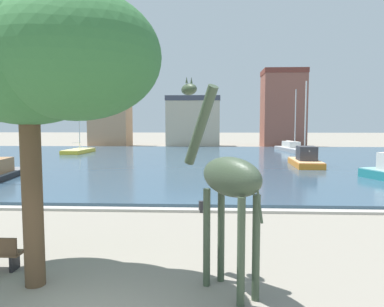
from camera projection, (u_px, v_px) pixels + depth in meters
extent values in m
cube|color=#334C60|center=(186.00, 160.00, 35.99)|extent=(84.28, 40.39, 0.26)
cube|color=#ADA89E|center=(155.00, 210.00, 15.65)|extent=(84.28, 0.50, 0.12)
cylinder|color=#3D4C38|center=(207.00, 238.00, 8.35)|extent=(0.17, 0.17, 2.33)
cylinder|color=#3D4C38|center=(221.00, 234.00, 8.61)|extent=(0.17, 0.17, 2.33)
cylinder|color=#3D4C38|center=(241.00, 252.00, 7.40)|extent=(0.17, 0.17, 2.33)
cylinder|color=#3D4C38|center=(256.00, 248.00, 7.66)|extent=(0.17, 0.17, 2.33)
ellipsoid|color=#3D4C38|center=(231.00, 177.00, 7.88)|extent=(1.65, 1.84, 0.89)
cylinder|color=#3D4C38|center=(201.00, 126.00, 8.70)|extent=(0.95, 1.12, 1.99)
ellipsoid|color=#3D4C38|center=(189.00, 89.00, 9.03)|extent=(0.57, 0.62, 0.30)
cone|color=#3D4C38|center=(187.00, 80.00, 8.97)|extent=(0.06, 0.06, 0.17)
cone|color=#3D4C38|center=(191.00, 80.00, 9.05)|extent=(0.06, 0.06, 0.17)
cylinder|color=#3D4C38|center=(259.00, 200.00, 7.22)|extent=(0.20, 0.23, 0.94)
cube|color=#939399|center=(293.00, 151.00, 46.38)|extent=(3.36, 8.46, 0.67)
ellipsoid|color=#939399|center=(305.00, 153.00, 42.51)|extent=(2.34, 3.14, 0.63)
cube|color=#B1B1B5|center=(293.00, 148.00, 46.35)|extent=(3.29, 8.29, 0.06)
cube|color=silver|center=(291.00, 144.00, 46.93)|extent=(1.92, 3.08, 0.79)
cylinder|color=silver|center=(295.00, 119.00, 45.43)|extent=(0.12, 0.12, 7.54)
cylinder|color=silver|center=(291.00, 141.00, 47.10)|extent=(0.51, 2.86, 0.08)
cube|color=orange|center=(305.00, 165.00, 30.15)|extent=(2.36, 5.54, 0.73)
ellipsoid|color=orange|center=(299.00, 162.00, 32.71)|extent=(1.95, 2.00, 0.70)
cube|color=#E2A56E|center=(305.00, 160.00, 30.11)|extent=(2.31, 5.43, 0.06)
cube|color=#333338|center=(307.00, 153.00, 29.66)|extent=(1.54, 1.98, 1.17)
cylinder|color=silver|center=(305.00, 121.00, 30.24)|extent=(0.12, 0.12, 6.72)
cylinder|color=silver|center=(307.00, 150.00, 29.50)|extent=(0.19, 1.90, 0.08)
cube|color=gold|center=(79.00, 152.00, 43.56)|extent=(2.50, 5.63, 0.68)
ellipsoid|color=gold|center=(87.00, 151.00, 46.17)|extent=(2.09, 2.03, 0.65)
cube|color=#DFCD77|center=(78.00, 149.00, 43.53)|extent=(2.45, 5.52, 0.06)
cylinder|color=silver|center=(79.00, 117.00, 43.61)|extent=(0.12, 0.12, 8.06)
cylinder|color=silver|center=(76.00, 143.00, 42.91)|extent=(0.18, 1.94, 0.08)
cylinder|color=brown|center=(32.00, 194.00, 8.30)|extent=(0.47, 0.47, 4.42)
ellipsoid|color=#336B38|center=(27.00, 59.00, 8.05)|extent=(3.99, 3.99, 2.99)
ellipsoid|color=#336B38|center=(76.00, 56.00, 7.75)|extent=(3.76, 3.76, 2.82)
cylinder|color=#232326|center=(201.00, 207.00, 15.38)|extent=(0.24, 0.24, 0.50)
cube|color=black|center=(15.00, 262.00, 9.32)|extent=(0.08, 0.40, 0.45)
cube|color=tan|center=(110.00, 111.00, 60.47)|extent=(6.49, 5.20, 11.93)
cube|color=brown|center=(110.00, 73.00, 59.94)|extent=(6.62, 5.30, 0.80)
cube|color=#C6B293|center=(193.00, 124.00, 59.39)|extent=(8.55, 7.23, 7.50)
cube|color=#42424C|center=(193.00, 99.00, 59.04)|extent=(8.72, 7.37, 0.80)
cube|color=#8E5142|center=(283.00, 111.00, 58.15)|extent=(6.70, 5.36, 11.80)
cube|color=brown|center=(284.00, 72.00, 57.62)|extent=(6.83, 5.47, 0.80)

